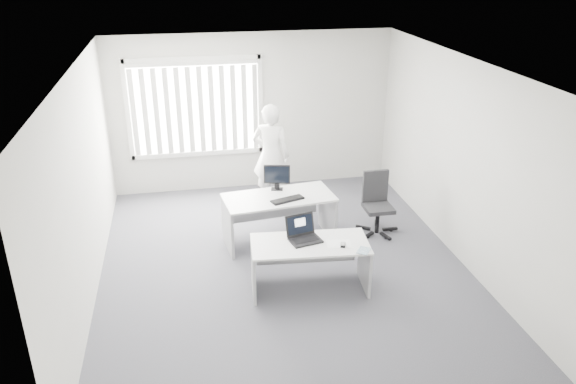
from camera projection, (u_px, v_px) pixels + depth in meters
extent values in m
plane|color=#5B5A63|center=(284.00, 267.00, 7.86)|extent=(6.00, 6.00, 0.00)
cube|color=beige|center=(252.00, 112.00, 9.99)|extent=(5.00, 0.02, 2.80)
cube|color=beige|center=(351.00, 308.00, 4.60)|extent=(5.00, 0.02, 2.80)
cube|color=beige|center=(83.00, 189.00, 6.85)|extent=(0.02, 6.00, 2.80)
cube|color=beige|center=(462.00, 161.00, 7.73)|extent=(0.02, 6.00, 2.80)
cube|color=silver|center=(283.00, 66.00, 6.73)|extent=(5.00, 6.00, 0.02)
cube|color=silver|center=(195.00, 108.00, 9.72)|extent=(2.32, 0.06, 1.76)
cube|color=silver|center=(310.00, 244.00, 7.09)|extent=(1.54, 0.83, 0.03)
cube|color=#A5A5A7|center=(253.00, 270.00, 7.16)|extent=(0.09, 0.64, 0.65)
cube|color=#A5A5A7|center=(365.00, 264.00, 7.30)|extent=(0.09, 0.64, 0.65)
cube|color=silver|center=(279.00, 197.00, 8.27)|extent=(1.69, 0.94, 0.03)
cube|color=#A5A5A7|center=(228.00, 227.00, 8.20)|extent=(0.12, 0.70, 0.71)
cube|color=#A5A5A7|center=(328.00, 213.00, 8.64)|extent=(0.12, 0.70, 0.71)
cylinder|color=black|center=(377.00, 230.00, 8.78)|extent=(0.55, 0.55, 0.07)
cylinder|color=black|center=(377.00, 220.00, 8.71)|extent=(0.06, 0.06, 0.42)
cube|color=black|center=(378.00, 208.00, 8.63)|extent=(0.42, 0.42, 0.06)
cube|color=black|center=(375.00, 186.00, 8.68)|extent=(0.40, 0.06, 0.51)
imported|color=white|center=(271.00, 155.00, 9.45)|extent=(0.76, 0.64, 1.77)
cube|color=white|center=(339.00, 244.00, 7.07)|extent=(0.33, 0.26, 0.00)
cube|color=white|center=(364.00, 251.00, 6.90)|extent=(0.22, 0.24, 0.01)
cube|color=black|center=(288.00, 200.00, 8.13)|extent=(0.52, 0.31, 0.02)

